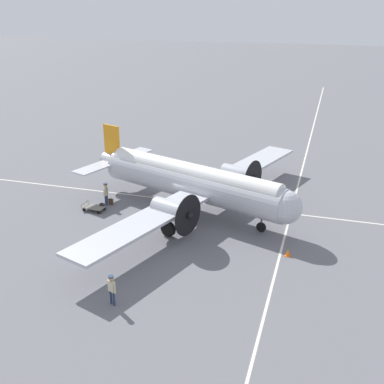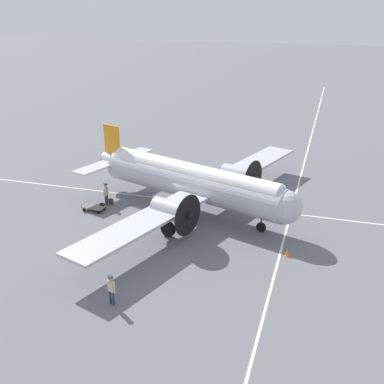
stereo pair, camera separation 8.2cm
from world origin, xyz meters
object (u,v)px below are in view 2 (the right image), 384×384
Objects in this scene: airliner_main at (196,183)px; passenger_boarding at (106,192)px; suitcase_near_door at (102,206)px; suitcase_upright_spare at (111,202)px; baggage_cart at (94,207)px; traffic_cone at (288,253)px; crew_foreground at (111,287)px.

airliner_main reaches higher than passenger_boarding.
suitcase_upright_spare is at bearing -103.96° from suitcase_near_door.
baggage_cart reaches higher than traffic_cone.
baggage_cart is (0.53, 1.15, -0.91)m from passenger_boarding.
passenger_boarding is at bearing 69.79° from baggage_cart.
passenger_boarding is 15.23m from traffic_cone.
crew_foreground is 0.94× the size of passenger_boarding.
suitcase_upright_spare is at bearing 65.73° from baggage_cart.
suitcase_upright_spare is at bearing 138.26° from passenger_boarding.
baggage_cart is (7.71, 1.93, -2.18)m from airliner_main.
traffic_cone is at bearing 167.60° from suitcase_near_door.
passenger_boarding is 1.21m from suitcase_near_door.
suitcase_near_door is (7.18, 1.55, -2.21)m from airliner_main.
passenger_boarding is 1.56m from baggage_cart.
passenger_boarding is (6.21, -12.00, 0.07)m from crew_foreground.
traffic_cone is (-14.67, 3.23, -0.02)m from suitcase_near_door.
baggage_cart is 3.70× the size of traffic_cone.
crew_foreground is 3.33× the size of suitcase_upright_spare.
baggage_cart reaches higher than suitcase_near_door.
airliner_main is 12.90m from crew_foreground.
airliner_main is 14.02× the size of baggage_cart.
baggage_cart is at bearing 145.97° from crew_foreground.
airliner_main is 14.14× the size of crew_foreground.
traffic_cone is at bearing -13.37° from airliner_main.
suitcase_near_door is 1.09× the size of traffic_cone.
passenger_boarding reaches higher than baggage_cart.
passenger_boarding is at bearing -15.22° from traffic_cone.
suitcase_near_door is 0.30× the size of baggage_cart.
airliner_main is 7.33m from passenger_boarding.
suitcase_upright_spare is (5.96, -12.27, -0.87)m from crew_foreground.
airliner_main is at bearing 18.86° from baggage_cart.
traffic_cone is (-14.67, 3.99, -0.96)m from passenger_boarding.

